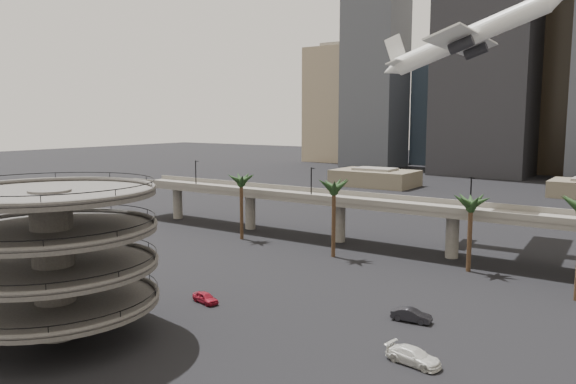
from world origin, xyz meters
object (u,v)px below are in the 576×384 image
Objects in this scene: parking_ramp at (53,249)px; overpass at (393,209)px; car_b at (411,315)px; car_c at (414,356)px; car_a at (205,298)px; airborne_jet at (467,38)px.

parking_ramp is 60.46m from overpass.
car_b is 11.72m from car_c.
car_a is at bearing 94.94° from car_c.
car_a is 0.74× the size of car_c.
parking_ramp is 41.11m from car_b.
airborne_jet is 60.93m from car_b.
parking_ramp is 4.73× the size of car_b.
car_c is (4.67, -10.75, 0.04)m from car_b.
car_c is (29.20, -1.84, 0.11)m from car_a.
car_a is 0.88× the size of car_b.
car_a is at bearing 103.74° from car_b.
car_b is (9.47, -46.87, -37.76)m from airborne_jet.
overpass is 48.97m from car_c.
car_c is at bearing -81.19° from car_a.
parking_ramp is at bearing -102.43° from overpass.
car_b is at bearing 32.03° from car_c.
parking_ramp is at bearing 122.73° from car_c.
parking_ramp is at bearing -109.37° from airborne_jet.
car_c is (14.14, -57.62, -37.72)m from airborne_jet.
overpass is 42.67m from car_a.
airborne_jet reaches higher than car_b.
car_b is at bearing -82.16° from airborne_jet.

